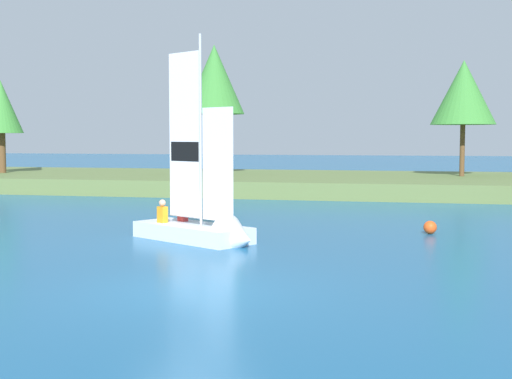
% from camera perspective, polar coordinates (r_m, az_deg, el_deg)
% --- Properties ---
extents(ground_plane, '(200.00, 200.00, 0.00)m').
position_cam_1_polar(ground_plane, '(14.01, -5.39, -8.22)').
color(ground_plane, '#195684').
extents(shore_bank, '(80.00, 12.71, 0.84)m').
position_cam_1_polar(shore_bank, '(39.55, 6.24, 0.52)').
color(shore_bank, '#5B703D').
rests_on(shore_bank, ground).
extents(shoreline_tree_left, '(2.57, 2.57, 5.56)m').
position_cam_1_polar(shoreline_tree_left, '(45.12, -19.98, 6.27)').
color(shoreline_tree_left, brown).
rests_on(shoreline_tree_left, shore_bank).
extents(shoreline_tree_midleft, '(3.49, 3.49, 7.48)m').
position_cam_1_polar(shoreline_tree_midleft, '(41.23, -3.40, 8.87)').
color(shoreline_tree_midleft, brown).
rests_on(shoreline_tree_midleft, shore_bank).
extents(shoreline_tree_centre, '(3.52, 3.52, 6.35)m').
position_cam_1_polar(shoreline_tree_centre, '(40.45, 16.48, 7.54)').
color(shoreline_tree_centre, brown).
rests_on(shoreline_tree_centre, shore_bank).
extents(sailboat, '(4.38, 3.39, 6.36)m').
position_cam_1_polar(sailboat, '(20.18, -3.92, -3.06)').
color(sailboat, silver).
rests_on(sailboat, ground).
extents(channel_buoy, '(0.41, 0.41, 0.41)m').
position_cam_1_polar(channel_buoy, '(22.59, 13.93, -3.00)').
color(channel_buoy, '#E54C19').
rests_on(channel_buoy, ground).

